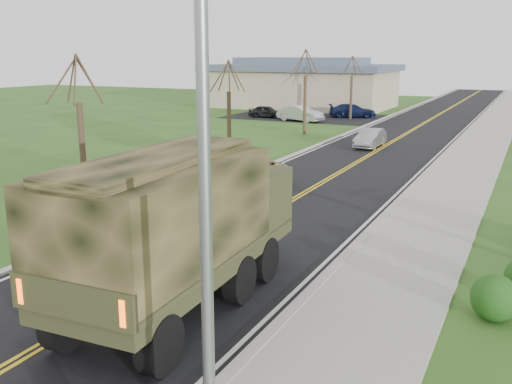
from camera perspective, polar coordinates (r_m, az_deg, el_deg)
The scene contains 17 objects.
ground at distance 12.81m, azimuth -23.74°, elevation -15.78°, with size 160.00×160.00×0.00m, color #2B4F1A.
road at distance 48.14m, azimuth 15.32°, elevation 5.95°, with size 8.00×120.00×0.01m, color black.
curb_right at distance 47.54m, azimuth 20.25°, elevation 5.57°, with size 0.30×120.00×0.12m, color #9E998E.
sidewalk_right at distance 47.40m, azimuth 22.35°, elevation 5.36°, with size 3.20×120.00×0.10m, color #9E998E.
curb_left at distance 49.08m, azimuth 10.55°, elevation 6.40°, with size 0.30×120.00×0.10m, color #9E998E.
street_light at distance 7.75m, azimuth -5.79°, elevation 1.54°, with size 1.65×0.22×8.00m.
bare_tree_a at distance 23.49m, azimuth -17.00°, elevation 4.67°, with size 1.93×2.26×6.08m.
bare_tree_b at distance 33.21m, azimuth -2.72°, elevation 7.46°, with size 1.83×2.14×5.73m.
bare_tree_c at distance 44.03m, azimuth 4.92°, elevation 9.34°, with size 2.04×2.39×6.42m.
bare_tree_d at distance 55.38m, azimuth 9.50°, elevation 9.84°, with size 1.88×2.20×5.91m.
commercial_building at distance 67.73m, azimuth 4.60°, elevation 10.76°, with size 25.50×21.50×5.65m.
military_truck at distance 13.52m, azimuth -7.85°, elevation -2.81°, with size 3.02×7.97×3.92m.
suv_champagne at distance 25.92m, azimuth -1.06°, elevation 1.68°, with size 2.24×4.85×1.35m, color tan.
sedan_silver at distance 38.63m, azimuth 11.34°, elevation 5.30°, with size 1.30×3.74×1.23m, color #9E9FA3.
lot_car_dark at distance 55.90m, azimuth 1.06°, elevation 8.04°, with size 1.40×3.48×1.19m, color black.
lot_car_silver at distance 52.92m, azimuth 4.45°, elevation 7.84°, with size 1.55×4.44×1.46m, color silver.
lot_car_navy at distance 56.84m, azimuth 9.62°, elevation 8.02°, with size 1.85×4.56×1.32m, color #10183C.
Camera 1 is at (8.92, -6.92, 6.05)m, focal length 40.00 mm.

